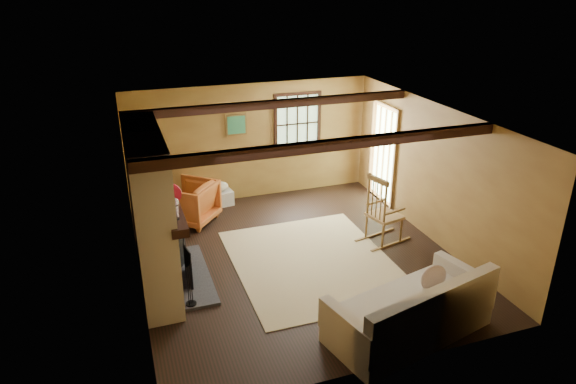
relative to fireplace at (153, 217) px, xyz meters
name	(u,v)px	position (x,y,z in m)	size (l,w,h in m)	color
ground	(297,258)	(2.23, 0.00, -1.10)	(5.50, 5.50, 0.00)	black
room_envelope	(305,159)	(2.45, 0.26, 0.53)	(5.02, 5.52, 2.44)	olive
fireplace	(153,217)	(0.00, 0.00, 0.00)	(1.02, 2.30, 2.40)	#AF4F43
rug	(312,262)	(2.43, -0.20, -1.10)	(2.50, 3.00, 0.01)	tan
rocking_chair	(383,214)	(3.84, 0.07, -0.58)	(0.99, 0.67, 1.25)	#AE7D54
sofa	(412,314)	(2.96, -2.34, -0.79)	(2.36, 1.46, 0.89)	beige
firewood_pile	(160,208)	(0.27, 2.56, -1.00)	(0.59, 0.11, 0.22)	#513622
laundry_basket	(220,198)	(1.48, 2.55, -0.95)	(0.50, 0.38, 0.30)	silver
basket_pillow	(219,187)	(1.48, 2.55, -0.71)	(0.38, 0.31, 0.19)	beige
armchair	(190,202)	(0.80, 1.96, -0.70)	(0.85, 0.88, 0.80)	#BF6026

